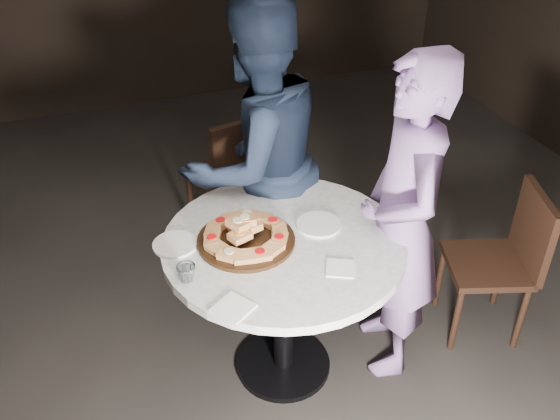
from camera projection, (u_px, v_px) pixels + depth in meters
name	position (u px, v px, depth m)	size (l,w,h in m)	color
floor	(261.00, 371.00, 3.20)	(7.00, 7.00, 0.00)	black
table	(284.00, 266.00, 2.86)	(1.24, 1.24, 0.82)	black
serving_board	(246.00, 240.00, 2.75)	(0.43, 0.43, 0.02)	black
focaccia_pile	(245.00, 233.00, 2.73)	(0.39, 0.38, 0.10)	#BC7E49
plate_left	(175.00, 244.00, 2.74)	(0.20, 0.20, 0.01)	white
plate_right	(319.00, 224.00, 2.86)	(0.21, 0.21, 0.01)	white
water_glass	(186.00, 273.00, 2.53)	(0.08, 0.08, 0.07)	silver
napkin_near	(233.00, 308.00, 2.41)	(0.13, 0.13, 0.01)	white
napkin_far	(340.00, 268.00, 2.61)	(0.12, 0.12, 0.01)	white
chair_far	(236.00, 172.00, 3.80)	(0.53, 0.55, 0.94)	black
chair_right	(506.00, 255.00, 3.21)	(0.52, 0.51, 0.85)	black
diner_navy	(256.00, 163.00, 3.22)	(0.85, 0.66, 1.75)	black
diner_teal	(401.00, 223.00, 2.86)	(0.60, 0.40, 1.65)	#8066A2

